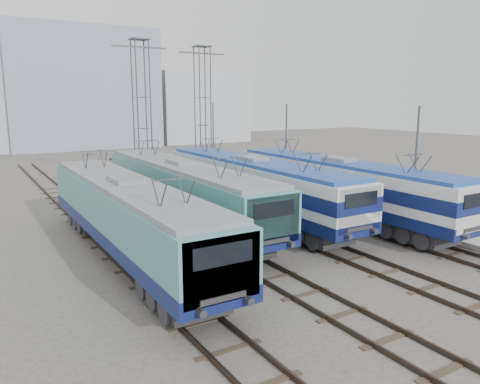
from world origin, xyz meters
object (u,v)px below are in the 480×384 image
object	(u,v)px
mast_front	(415,169)
mast_rear	(213,139)
locomotive_center_left	(184,190)
locomotive_center_right	(254,183)
mast_mid	(286,150)
catenary_tower_west	(142,108)
locomotive_far_right	(341,183)
locomotive_far_left	(129,214)
catenary_tower_east	(203,107)

from	to	relation	value
mast_front	mast_rear	size ratio (longest dim) A/B	1.00
locomotive_center_left	mast_front	bearing A→B (deg)	-33.01
locomotive_center_right	mast_front	world-z (taller)	mast_front
locomotive_center_right	mast_mid	size ratio (longest dim) A/B	2.59
catenary_tower_west	mast_front	bearing A→B (deg)	-66.73
locomotive_far_right	mast_mid	xyz separation A→B (m)	(1.85, 8.13, 1.21)
locomotive_center_right	catenary_tower_west	bearing A→B (deg)	99.57
mast_front	mast_mid	distance (m)	12.00
locomotive_far_left	locomotive_center_right	xyz separation A→B (m)	(9.00, 3.54, 0.07)
mast_mid	mast_rear	distance (m)	12.00
locomotive_far_left	locomotive_center_left	xyz separation A→B (m)	(4.50, 3.94, 0.03)
locomotive_far_right	mast_rear	bearing A→B (deg)	84.75
catenary_tower_west	catenary_tower_east	world-z (taller)	same
locomotive_far_right	catenary_tower_east	world-z (taller)	catenary_tower_east
locomotive_far_right	mast_mid	world-z (taller)	mast_mid
locomotive_far_left	locomotive_center_left	world-z (taller)	locomotive_center_left
locomotive_center_right	catenary_tower_east	bearing A→B (deg)	74.52
locomotive_center_right	mast_mid	bearing A→B (deg)	40.11
catenary_tower_west	catenary_tower_east	xyz separation A→B (m)	(6.50, 2.00, 0.00)
mast_front	mast_mid	xyz separation A→B (m)	(0.00, 12.00, 0.00)
locomotive_center_right	catenary_tower_west	xyz separation A→B (m)	(-2.25, 13.35, 4.33)
catenary_tower_east	catenary_tower_west	bearing A→B (deg)	-162.90
locomotive_far_left	mast_rear	xyz separation A→B (m)	(15.35, 20.89, 1.26)
mast_front	mast_mid	size ratio (longest dim) A/B	1.00
locomotive_far_left	catenary_tower_east	size ratio (longest dim) A/B	1.50
catenary_tower_west	mast_rear	world-z (taller)	catenary_tower_west
catenary_tower_west	mast_mid	world-z (taller)	catenary_tower_west
locomotive_far_left	mast_rear	distance (m)	25.96
mast_rear	locomotive_center_left	bearing A→B (deg)	-122.62
catenary_tower_west	mast_rear	bearing A→B (deg)	24.94
catenary_tower_west	mast_front	distance (m)	22.00
locomotive_center_right	locomotive_far_right	bearing A→B (deg)	-31.68
catenary_tower_west	mast_front	size ratio (longest dim) A/B	1.71
locomotive_center_right	mast_front	bearing A→B (deg)	-46.33
locomotive_center_left	locomotive_far_right	distance (m)	9.54
locomotive_far_left	mast_mid	xyz separation A→B (m)	(15.35, 8.89, 1.26)
locomotive_center_right	mast_mid	world-z (taller)	mast_mid
locomotive_far_left	catenary_tower_west	world-z (taller)	catenary_tower_west
locomotive_center_left	mast_rear	bearing A→B (deg)	57.38
locomotive_center_left	mast_front	size ratio (longest dim) A/B	2.61
locomotive_center_right	locomotive_far_right	world-z (taller)	locomotive_center_right
mast_front	locomotive_far_right	bearing A→B (deg)	115.52
catenary_tower_west	mast_rear	distance (m)	9.99
locomotive_center_right	catenary_tower_west	distance (m)	14.21
locomotive_center_left	catenary_tower_west	bearing A→B (deg)	80.14
locomotive_far_left	catenary_tower_east	world-z (taller)	catenary_tower_east
locomotive_center_left	mast_mid	distance (m)	11.99
locomotive_far_left	catenary_tower_west	distance (m)	18.72
locomotive_center_left	catenary_tower_east	world-z (taller)	catenary_tower_east
catenary_tower_east	mast_rear	bearing A→B (deg)	43.60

